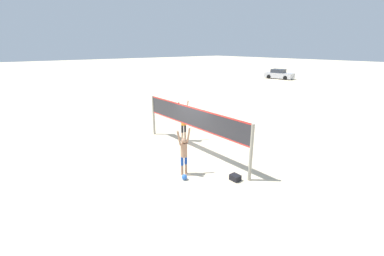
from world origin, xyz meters
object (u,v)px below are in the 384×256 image
(player_spiker, at_px, (184,151))
(gear_bag, at_px, (235,178))
(volleyball, at_px, (184,177))
(player_blocker, at_px, (184,120))
(volleyball_net, at_px, (192,121))
(parked_car_near, at_px, (279,74))

(player_spiker, xyz_separation_m, gear_bag, (1.70, 1.27, -0.92))
(gear_bag, bearing_deg, volleyball, -130.15)
(gear_bag, bearing_deg, player_blocker, 166.76)
(volleyball_net, xyz_separation_m, player_blocker, (-1.60, 0.70, -0.42))
(gear_bag, distance_m, parked_car_near, 36.06)
(gear_bag, height_order, parked_car_near, parked_car_near)
(volleyball, bearing_deg, player_blocker, 142.96)
(volleyball_net, relative_size, parked_car_near, 1.57)
(player_spiker, xyz_separation_m, player_blocker, (-3.20, 2.43, 0.18))
(volleyball, height_order, parked_car_near, parked_car_near)
(player_spiker, height_order, player_blocker, player_blocker)
(player_spiker, xyz_separation_m, volleyball, (0.39, -0.28, -0.92))
(volleyball_net, xyz_separation_m, volleyball, (1.98, -2.00, -1.52))
(volleyball_net, relative_size, player_spiker, 3.75)
(player_spiker, bearing_deg, gear_bag, -53.11)
(player_blocker, height_order, volleyball, player_blocker)
(volleyball, distance_m, gear_bag, 2.03)
(player_blocker, xyz_separation_m, parked_car_near, (-13.34, 29.95, -0.52))
(player_blocker, bearing_deg, gear_bag, 76.76)
(player_spiker, relative_size, player_blocker, 0.87)
(volleyball_net, height_order, volleyball, volleyball_net)
(volleyball_net, distance_m, parked_car_near, 34.11)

